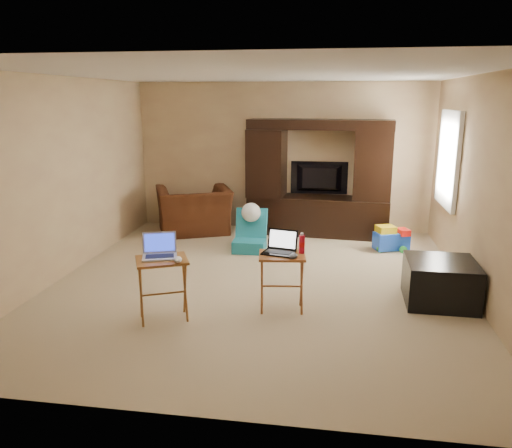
% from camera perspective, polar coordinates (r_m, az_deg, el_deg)
% --- Properties ---
extents(floor, '(5.50, 5.50, 0.00)m').
position_cam_1_polar(floor, '(6.25, 0.28, -6.68)').
color(floor, '#C5AE88').
rests_on(floor, ground).
extents(ceiling, '(5.50, 5.50, 0.00)m').
position_cam_1_polar(ceiling, '(5.85, 0.32, 16.85)').
color(ceiling, silver).
rests_on(ceiling, ground).
extents(wall_back, '(5.00, 0.00, 5.00)m').
position_cam_1_polar(wall_back, '(8.63, 3.05, 7.64)').
color(wall_back, tan).
rests_on(wall_back, ground).
extents(wall_front, '(5.00, 0.00, 5.00)m').
position_cam_1_polar(wall_front, '(3.30, -6.85, -3.10)').
color(wall_front, tan).
rests_on(wall_front, ground).
extents(wall_left, '(0.00, 5.50, 5.50)m').
position_cam_1_polar(wall_left, '(6.76, -21.22, 4.91)').
color(wall_left, tan).
rests_on(wall_left, ground).
extents(wall_right, '(0.00, 5.50, 5.50)m').
position_cam_1_polar(wall_right, '(6.08, 24.32, 3.68)').
color(wall_right, tan).
rests_on(wall_right, ground).
extents(window_pane, '(0.00, 1.20, 1.20)m').
position_cam_1_polar(window_pane, '(7.55, 21.28, 6.93)').
color(window_pane, white).
rests_on(window_pane, ground).
extents(window_frame, '(0.06, 1.14, 1.34)m').
position_cam_1_polar(window_frame, '(7.55, 21.13, 6.94)').
color(window_frame, white).
rests_on(window_frame, ground).
extents(entertainment_center, '(2.36, 0.77, 1.90)m').
position_cam_1_polar(entertainment_center, '(8.31, 7.18, 5.22)').
color(entertainment_center, black).
rests_on(entertainment_center, floor).
extents(television, '(0.97, 0.15, 0.56)m').
position_cam_1_polar(television, '(8.54, 7.22, 5.19)').
color(television, black).
rests_on(television, entertainment_center).
extents(recliner, '(1.50, 1.42, 0.77)m').
position_cam_1_polar(recliner, '(8.51, -7.11, 1.56)').
color(recliner, '#421E0E').
rests_on(recliner, floor).
extents(child_rocker, '(0.48, 0.55, 0.63)m').
position_cam_1_polar(child_rocker, '(7.43, -0.76, -0.76)').
color(child_rocker, '#187387').
rests_on(child_rocker, floor).
extents(plush_toy, '(0.39, 0.32, 0.43)m').
position_cam_1_polar(plush_toy, '(7.82, -0.41, -0.75)').
color(plush_toy, red).
rests_on(plush_toy, floor).
extents(push_toy, '(0.61, 0.52, 0.38)m').
position_cam_1_polar(push_toy, '(7.77, 15.22, -1.54)').
color(push_toy, blue).
rests_on(push_toy, floor).
extents(ottoman, '(0.77, 0.77, 0.48)m').
position_cam_1_polar(ottoman, '(5.95, 20.31, -6.23)').
color(ottoman, black).
rests_on(ottoman, floor).
extents(tray_table_left, '(0.63, 0.58, 0.66)m').
position_cam_1_polar(tray_table_left, '(5.22, -10.56, -7.37)').
color(tray_table_left, brown).
rests_on(tray_table_left, floor).
extents(tray_table_right, '(0.53, 0.45, 0.63)m').
position_cam_1_polar(tray_table_right, '(5.37, 2.96, -6.69)').
color(tray_table_right, '#9E5726').
rests_on(tray_table_right, floor).
extents(laptop_left, '(0.42, 0.38, 0.24)m').
position_cam_1_polar(laptop_left, '(5.12, -11.00, -2.54)').
color(laptop_left, '#ABABB0').
rests_on(laptop_left, tray_table_left).
extents(laptop_right, '(0.38, 0.34, 0.24)m').
position_cam_1_polar(laptop_right, '(5.26, 2.61, -2.16)').
color(laptop_right, black).
rests_on(laptop_right, tray_table_right).
extents(mouse_left, '(0.13, 0.15, 0.05)m').
position_cam_1_polar(mouse_left, '(4.98, -8.95, -4.02)').
color(mouse_left, white).
rests_on(mouse_left, tray_table_left).
extents(mouse_right, '(0.12, 0.15, 0.05)m').
position_cam_1_polar(mouse_right, '(5.13, 4.31, -3.67)').
color(mouse_right, '#404146').
rests_on(mouse_right, tray_table_right).
extents(water_bottle, '(0.06, 0.06, 0.19)m').
position_cam_1_polar(water_bottle, '(5.30, 5.26, -2.32)').
color(water_bottle, red).
rests_on(water_bottle, tray_table_right).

